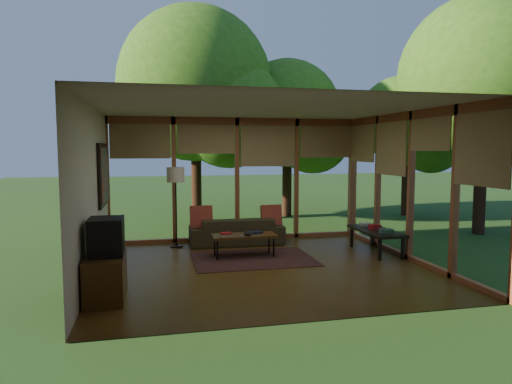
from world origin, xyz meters
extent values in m
plane|color=brown|center=(0.00, 0.00, 0.00)|extent=(5.50, 5.50, 0.00)
plane|color=silver|center=(0.00, 0.00, 2.70)|extent=(5.50, 5.50, 0.00)
cube|color=silver|center=(-2.75, 0.00, 1.35)|extent=(0.04, 5.00, 2.70)
cube|color=silver|center=(0.00, -2.50, 1.35)|extent=(5.50, 0.04, 2.70)
cube|color=#A25832|center=(0.00, 2.50, 1.35)|extent=(5.50, 0.12, 2.70)
cube|color=#A25832|center=(2.75, 0.00, 1.35)|extent=(0.12, 5.00, 2.70)
plane|color=#2B531F|center=(8.00, 8.00, -0.01)|extent=(40.00, 40.00, 0.00)
cylinder|color=#341C13|center=(-0.62, 5.50, 2.45)|extent=(0.28, 0.28, 4.89)
sphere|color=#2A5D15|center=(-0.62, 5.50, 3.80)|extent=(4.26, 4.26, 4.26)
cylinder|color=#341C13|center=(2.13, 5.83, 1.98)|extent=(0.28, 0.28, 3.96)
sphere|color=#2A5D15|center=(2.13, 5.83, 3.08)|extent=(3.21, 3.21, 3.21)
cylinder|color=#341C13|center=(5.62, 1.94, 2.39)|extent=(0.28, 0.28, 4.77)
sphere|color=#2A5D15|center=(5.62, 1.94, 3.71)|extent=(3.69, 3.69, 3.69)
cylinder|color=#341C13|center=(5.52, 5.11, 1.84)|extent=(0.28, 0.28, 3.67)
sphere|color=#2A5D15|center=(5.52, 5.11, 2.86)|extent=(2.70, 2.70, 2.70)
cube|color=#6E3310|center=(-0.05, 0.63, 0.01)|extent=(2.20, 1.56, 0.01)
imported|color=#3A331D|center=(-0.11, 2.00, 0.29)|extent=(1.99, 0.81, 0.58)
cube|color=maroon|center=(-0.86, 1.95, 0.61)|extent=(0.46, 0.25, 0.48)
cube|color=maroon|center=(0.64, 1.95, 0.60)|extent=(0.44, 0.23, 0.46)
cube|color=#AAA59A|center=(-0.53, 0.79, 0.44)|extent=(0.20, 0.16, 0.03)
cube|color=maroon|center=(-0.53, 0.79, 0.47)|extent=(0.21, 0.17, 0.03)
cube|color=black|center=(0.07, 0.92, 0.44)|extent=(0.26, 0.22, 0.03)
ellipsoid|color=black|center=(-0.13, 0.74, 0.46)|extent=(0.16, 0.16, 0.07)
cube|color=#543616|center=(-2.47, -1.08, 0.30)|extent=(0.50, 1.00, 0.60)
cube|color=black|center=(-2.45, -1.08, 0.85)|extent=(0.45, 0.55, 0.50)
cube|color=#345B4B|center=(2.40, 0.21, 0.50)|extent=(0.26, 0.21, 0.09)
cube|color=maroon|center=(2.40, 0.66, 0.50)|extent=(0.22, 0.17, 0.09)
cube|color=#AAA59A|center=(2.40, 1.06, 0.48)|extent=(0.21, 0.16, 0.06)
cylinder|color=black|center=(-1.37, 2.01, 0.01)|extent=(0.26, 0.26, 0.03)
cylinder|color=black|center=(-1.37, 2.01, 0.79)|extent=(0.03, 0.03, 1.52)
cylinder|color=beige|center=(-1.37, 2.01, 1.50)|extent=(0.36, 0.36, 0.30)
cube|color=#543616|center=(-0.18, 0.84, 0.40)|extent=(1.20, 0.50, 0.05)
cylinder|color=black|center=(-0.71, 0.66, 0.19)|extent=(0.03, 0.03, 0.38)
cylinder|color=black|center=(0.35, 0.66, 0.19)|extent=(0.03, 0.03, 0.38)
cylinder|color=black|center=(-0.71, 1.02, 0.19)|extent=(0.03, 0.03, 0.38)
cylinder|color=black|center=(0.35, 1.02, 0.19)|extent=(0.03, 0.03, 0.38)
cube|color=black|center=(2.40, 0.61, 0.43)|extent=(0.60, 1.40, 0.05)
cube|color=black|center=(2.17, 0.01, 0.20)|extent=(0.05, 0.05, 0.40)
cube|color=black|center=(2.63, 0.01, 0.20)|extent=(0.05, 0.05, 0.40)
cube|color=black|center=(2.17, 1.21, 0.20)|extent=(0.05, 0.05, 0.40)
cube|color=black|center=(2.63, 1.21, 0.20)|extent=(0.05, 0.05, 0.40)
cube|color=black|center=(-2.72, 1.40, 1.55)|extent=(0.05, 1.35, 1.15)
cube|color=#186A6E|center=(-2.69, 1.40, 1.55)|extent=(0.02, 1.20, 1.00)
camera|label=1|loc=(-1.82, -7.42, 2.02)|focal=32.00mm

